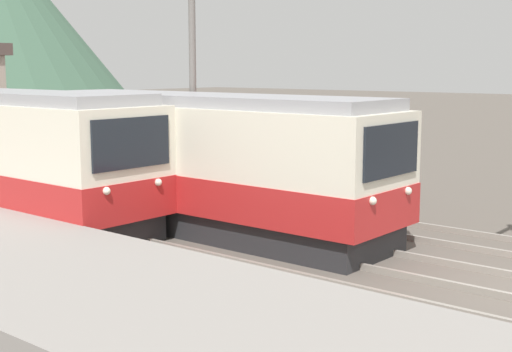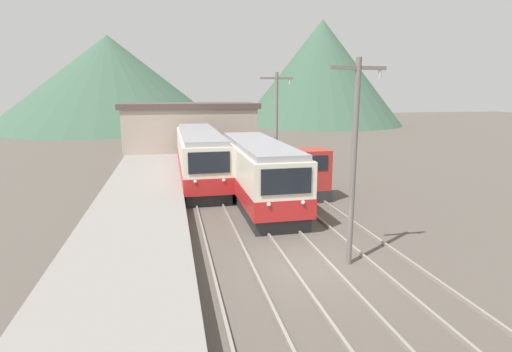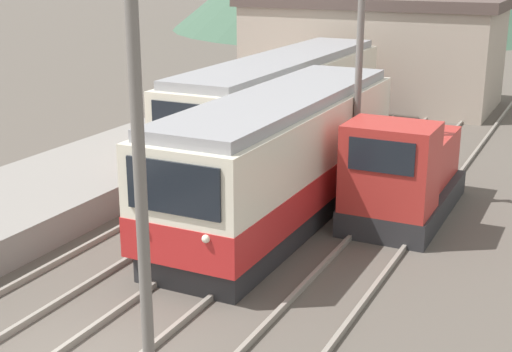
{
  "view_description": "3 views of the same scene",
  "coord_description": "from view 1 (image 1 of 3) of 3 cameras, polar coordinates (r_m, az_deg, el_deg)",
  "views": [
    {
      "loc": [
        -13.2,
        -4.16,
        4.24
      ],
      "look_at": [
        0.64,
        7.26,
        1.5
      ],
      "focal_mm": 50.0,
      "sensor_mm": 36.0,
      "label": 1
    },
    {
      "loc": [
        -4.58,
        -12.82,
        6.24
      ],
      "look_at": [
        -0.04,
        8.23,
        1.7
      ],
      "focal_mm": 28.0,
      "sensor_mm": 36.0,
      "label": 2
    },
    {
      "loc": [
        7.87,
        -8.57,
        7.05
      ],
      "look_at": [
        -0.19,
        7.84,
        1.42
      ],
      "focal_mm": 50.0,
      "sensor_mm": 36.0,
      "label": 3
    }
  ],
  "objects": [
    {
      "name": "shunting_locomotive",
      "position": [
        22.09,
        -1.92,
        0.8
      ],
      "size": [
        2.4,
        5.39,
        3.0
      ],
      "color": "#28282B",
      "rests_on": "ground"
    },
    {
      "name": "commuter_train_center",
      "position": [
        18.75,
        -4.26,
        0.75
      ],
      "size": [
        2.84,
        11.18,
        3.55
      ],
      "color": "#28282B",
      "rests_on": "ground"
    },
    {
      "name": "catenary_mast_mid",
      "position": [
        20.91,
        -5.07,
        8.05
      ],
      "size": [
        2.0,
        0.2,
        7.39
      ],
      "color": "slate",
      "rests_on": "ground"
    },
    {
      "name": "track_left",
      "position": [
        12.12,
        17.33,
        -11.84
      ],
      "size": [
        1.54,
        60.0,
        0.14
      ],
      "color": "gray",
      "rests_on": "ground"
    }
  ]
}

